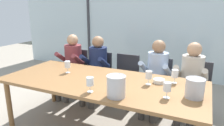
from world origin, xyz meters
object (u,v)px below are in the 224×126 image
Objects in this scene: person_beige_jumper at (191,77)px; wine_glass_by_left_taster at (67,65)px; wine_glass_by_right_taster at (167,87)px; dining_table at (101,84)px; ice_bucket_primary at (116,86)px; chair_right_of_center at (157,80)px; ice_bucket_secondary at (195,88)px; person_pale_blue_shirt at (156,73)px; wine_glass_center_pour at (175,74)px; chair_center at (125,76)px; chair_left_of_center at (99,72)px; person_maroon_top at (71,62)px; wine_glass_spare_empty at (149,75)px; tasting_bowl at (159,81)px; wine_glass_near_bucket at (90,82)px; chair_near_window_right at (196,85)px; person_navy_polo at (96,65)px; chair_near_curtain at (76,68)px.

wine_glass_by_left_taster is at bearing -151.58° from person_beige_jumper.
person_beige_jumper is 1.05m from wine_glass_by_right_taster.
ice_bucket_primary is at bearing -44.85° from dining_table.
ice_bucket_secondary reaches higher than chair_right_of_center.
wine_glass_center_pour is (0.36, -0.53, 0.19)m from person_pale_blue_shirt.
chair_center is at bearing 91.64° from dining_table.
ice_bucket_secondary reaches higher than chair_left_of_center.
wine_glass_center_pour is at bearing 8.16° from wine_glass_by_left_taster.
chair_left_of_center is at bearing -173.85° from chair_right_of_center.
chair_left_of_center is at bearing 16.98° from person_maroon_top.
wine_glass_spare_empty is at bearing 162.16° from ice_bucket_secondary.
person_maroon_top reaches higher than ice_bucket_secondary.
tasting_bowl is 1.32m from wine_glass_by_left_taster.
dining_table is at bearing -161.30° from wine_glass_center_pour.
chair_center is (0.53, -0.01, 0.00)m from chair_left_of_center.
wine_glass_spare_empty reaches higher than dining_table.
wine_glass_center_pour reaches higher than chair_center.
wine_glass_by_left_taster is at bearing 169.29° from wine_glass_by_right_taster.
person_beige_jumper is (0.53, -0.15, 0.17)m from chair_right_of_center.
ice_bucket_secondary is at bearing 17.13° from wine_glass_near_bucket.
ice_bucket_secondary is (0.02, -1.06, 0.35)m from chair_near_window_right.
tasting_bowl is (1.25, -0.61, 0.09)m from person_navy_polo.
dining_table is at bearing 100.25° from wine_glass_near_bucket.
person_maroon_top is 1.69m from wine_glass_near_bucket.
person_pale_blue_shirt is at bearing 95.69° from wine_glass_spare_empty.
dining_table is 15.29× the size of wine_glass_near_bucket.
chair_near_curtain is 1.06m from chair_center.
wine_glass_by_left_taster is 1.00× the size of wine_glass_center_pour.
tasting_bowl is at bearing -156.24° from wine_glass_center_pour.
person_pale_blue_shirt reaches higher than tasting_bowl.
chair_left_of_center is 0.73× the size of person_maroon_top.
wine_glass_by_left_taster is 1.00× the size of wine_glass_near_bucket.
person_beige_jumper is at bearing -6.75° from chair_near_curtain.
ice_bucket_secondary is 1.23× the size of wine_glass_near_bucket.
chair_right_of_center is at bearing 95.33° from wine_glass_spare_empty.
chair_left_of_center is 5.86× the size of tasting_bowl.
tasting_bowl is (1.79, -0.61, 0.09)m from person_maroon_top.
chair_near_window_right is at bearing 2.31° from chair_center.
chair_left_of_center and chair_near_window_right have the same top height.
wine_glass_spare_empty is (-0.11, -0.11, 0.09)m from tasting_bowl.
ice_bucket_secondary reaches higher than chair_near_window_right.
person_navy_polo reaches higher than wine_glass_by_right_taster.
wine_glass_by_left_taster is 1.00× the size of wine_glass_by_right_taster.
person_beige_jumper reaches higher than dining_table.
ice_bucket_secondary is at bearing -50.14° from person_pale_blue_shirt.
dining_table is 18.03× the size of tasting_bowl.
person_beige_jumper is 0.92m from ice_bucket_secondary.
wine_glass_by_left_taster is (-1.75, 0.15, 0.01)m from ice_bucket_secondary.
wine_glass_near_bucket is at bearing -123.05° from chair_near_window_right.
chair_near_curtain is 4.97× the size of wine_glass_near_bucket.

